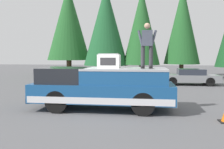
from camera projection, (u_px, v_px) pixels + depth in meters
name	position (u px, v px, depth m)	size (l,w,h in m)	color
ground_plane	(93.00, 110.00, 9.43)	(90.00, 90.00, 0.00)	#565659
pickup_truck	(103.00, 87.00, 9.60)	(2.01, 5.54, 1.65)	navy
compressor_unit	(109.00, 61.00, 9.40)	(0.65, 0.84, 0.56)	white
person_on_truck_bed	(147.00, 44.00, 9.02)	(0.29, 0.72, 1.69)	#333338
parked_car_grey	(190.00, 77.00, 17.62)	(1.64, 4.10, 1.16)	gray
conifer_left	(182.00, 25.00, 24.58)	(3.61, 3.61, 9.23)	#4C3826
conifer_center_left	(142.00, 27.00, 24.01)	(3.65, 3.65, 8.80)	#4C3826
conifer_center_right	(106.00, 25.00, 24.40)	(4.46, 4.46, 9.22)	#4C3826
conifer_right	(68.00, 22.00, 26.49)	(4.64, 4.64, 9.92)	#4C3826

